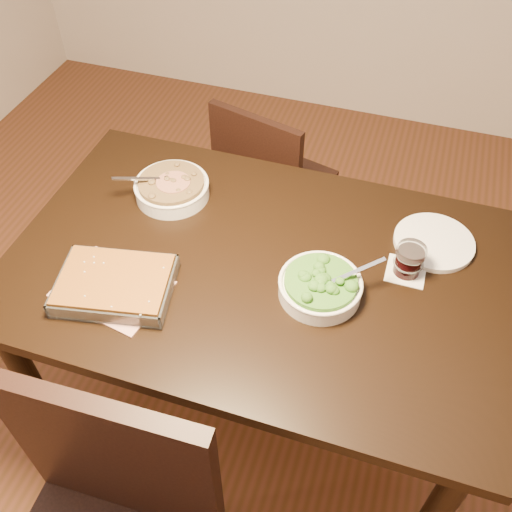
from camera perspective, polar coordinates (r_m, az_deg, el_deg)
ground at (r=2.22m, az=0.10°, el=-13.80°), size 4.00×4.00×0.00m
table at (r=1.67m, az=0.13°, el=-2.96°), size 1.40×0.90×0.75m
magazine_a at (r=1.58m, az=-14.16°, el=-3.23°), size 0.31×0.25×0.01m
coaster at (r=1.63m, az=14.75°, el=-1.48°), size 0.11×0.11×0.00m
stew_bowl at (r=1.80m, az=-8.42°, el=6.78°), size 0.23×0.23×0.09m
broccoli_bowl at (r=1.52m, az=6.44°, el=-2.98°), size 0.23×0.22×0.09m
baking_dish at (r=1.56m, az=-13.91°, el=-2.82°), size 0.34×0.27×0.05m
wine_tumbler at (r=1.60m, az=15.08°, el=-0.33°), size 0.08×0.08×0.09m
dinner_plate at (r=1.72m, az=17.36°, el=1.34°), size 0.23×0.23×0.02m
chair_far at (r=2.32m, az=1.26°, el=7.52°), size 0.47×0.47×0.81m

